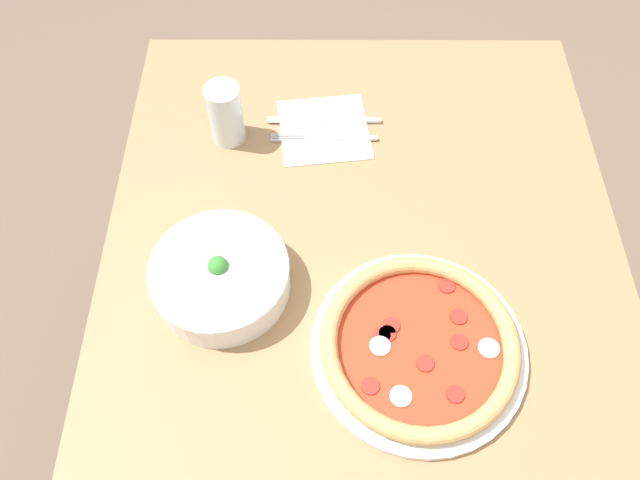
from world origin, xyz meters
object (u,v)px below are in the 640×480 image
object	(u,v)px
knife	(329,120)
bowl	(221,275)
glass	(226,114)
pizza	(419,346)
fork	(325,138)

from	to	relation	value
knife	bowl	bearing A→B (deg)	64.59
bowl	glass	size ratio (longest dim) A/B	1.83
pizza	bowl	world-z (taller)	bowl
pizza	glass	size ratio (longest dim) A/B	2.72
bowl	knife	distance (m)	0.39
knife	glass	xyz separation A→B (m)	(-0.04, 0.18, 0.05)
bowl	knife	bearing A→B (deg)	-25.77
pizza	glass	distance (m)	0.53
fork	glass	distance (m)	0.19
bowl	knife	xyz separation A→B (m)	(0.35, -0.17, -0.03)
bowl	fork	distance (m)	0.35
fork	glass	size ratio (longest dim) A/B	1.67
knife	glass	size ratio (longest dim) A/B	1.82
pizza	knife	xyz separation A→B (m)	(0.46, 0.13, -0.01)
pizza	knife	world-z (taller)	pizza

